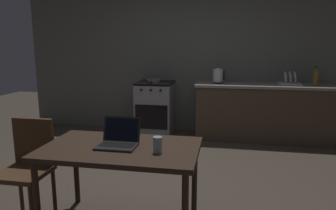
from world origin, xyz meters
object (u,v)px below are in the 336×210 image
object	(u,v)px
frying_pan	(154,80)
stove_oven	(155,108)
drinking_glass	(158,145)
chair	(28,163)
bottle	(316,77)
electric_kettle	(218,76)
laptop	(118,141)
dining_table	(121,155)
dish_rack	(290,82)

from	to	relation	value
frying_pan	stove_oven	bearing A→B (deg)	52.07
stove_oven	drinking_glass	world-z (taller)	stove_oven
frying_pan	drinking_glass	distance (m)	2.99
chair	bottle	bearing A→B (deg)	61.36
frying_pan	drinking_glass	size ratio (longest dim) A/B	3.25
electric_kettle	frying_pan	size ratio (longest dim) A/B	0.59
laptop	frying_pan	size ratio (longest dim) A/B	0.78
stove_oven	bottle	xyz separation A→B (m)	(2.53, -0.05, 0.60)
stove_oven	dining_table	xyz separation A→B (m)	(0.36, -2.84, 0.19)
stove_oven	frying_pan	bearing A→B (deg)	-127.93
electric_kettle	stove_oven	bearing A→B (deg)	-179.87
frying_pan	laptop	bearing A→B (deg)	-82.76
dining_table	drinking_glass	world-z (taller)	drinking_glass
laptop	drinking_glass	bearing A→B (deg)	-19.59
dining_table	laptop	world-z (taller)	laptop
chair	stove_oven	bearing A→B (deg)	98.74
electric_kettle	dish_rack	world-z (taller)	electric_kettle
stove_oven	drinking_glass	bearing A→B (deg)	-76.77
stove_oven	bottle	distance (m)	2.60
dining_table	dish_rack	size ratio (longest dim) A/B	3.76
dish_rack	stove_oven	bearing A→B (deg)	-179.93
chair	dining_table	bearing A→B (deg)	19.35
bottle	frying_pan	size ratio (longest dim) A/B	0.72
bottle	frying_pan	distance (m)	2.56
chair	drinking_glass	xyz separation A→B (m)	(1.18, -0.08, 0.26)
stove_oven	laptop	distance (m)	2.86
bottle	dish_rack	distance (m)	0.38
chair	electric_kettle	distance (m)	3.29
chair	drinking_glass	size ratio (longest dim) A/B	7.08
dish_rack	bottle	bearing A→B (deg)	-7.81
chair	laptop	distance (m)	0.86
laptop	dish_rack	distance (m)	3.38
chair	frying_pan	size ratio (longest dim) A/B	2.18
electric_kettle	bottle	distance (m)	1.48
stove_oven	chair	world-z (taller)	stove_oven
frying_pan	dish_rack	size ratio (longest dim) A/B	1.21
dining_table	drinking_glass	xyz separation A→B (m)	(0.33, -0.09, 0.14)
laptop	dish_rack	size ratio (longest dim) A/B	0.94
stove_oven	drinking_glass	xyz separation A→B (m)	(0.69, -2.93, 0.33)
electric_kettle	dish_rack	xyz separation A→B (m)	(1.12, 0.00, -0.07)
laptop	frying_pan	bearing A→B (deg)	94.15
dining_table	laptop	size ratio (longest dim) A/B	4.00
bottle	frying_pan	xyz separation A→B (m)	(-2.55, 0.02, -0.12)
electric_kettle	bottle	xyz separation A→B (m)	(1.48, -0.05, 0.03)
dining_table	bottle	distance (m)	3.56
chair	frying_pan	world-z (taller)	frying_pan
dining_table	bottle	bearing A→B (deg)	52.09
stove_oven	laptop	bearing A→B (deg)	-83.24
laptop	frying_pan	distance (m)	2.83
laptop	dish_rack	world-z (taller)	dish_rack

